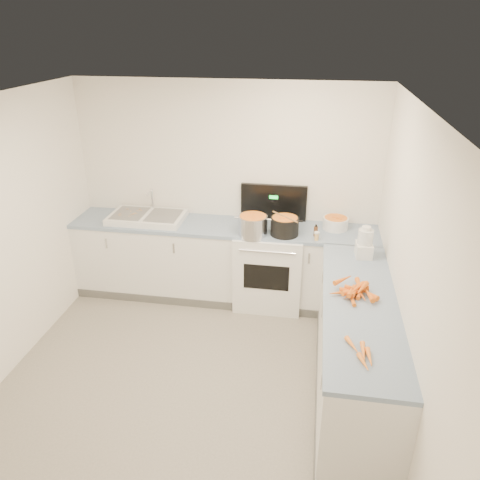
% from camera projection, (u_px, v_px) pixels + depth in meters
% --- Properties ---
extents(floor, '(3.50, 4.00, 0.00)m').
position_uv_depth(floor, '(187.00, 394.00, 4.21)').
color(floor, gray).
rests_on(floor, ground).
extents(ceiling, '(3.50, 4.00, 0.00)m').
position_uv_depth(ceiling, '(170.00, 110.00, 3.15)').
color(ceiling, white).
rests_on(ceiling, ground).
extents(wall_back, '(3.50, 0.00, 2.50)m').
position_uv_depth(wall_back, '(227.00, 191.00, 5.47)').
color(wall_back, white).
rests_on(wall_back, ground).
extents(wall_right, '(0.00, 4.00, 2.50)m').
position_uv_depth(wall_right, '(411.00, 291.00, 3.42)').
color(wall_right, white).
rests_on(wall_right, ground).
extents(counter_back, '(3.50, 0.62, 0.94)m').
position_uv_depth(counter_back, '(223.00, 261.00, 5.53)').
color(counter_back, white).
rests_on(counter_back, ground).
extents(counter_right, '(0.62, 2.20, 0.94)m').
position_uv_depth(counter_right, '(355.00, 348.00, 4.06)').
color(counter_right, white).
rests_on(counter_right, ground).
extents(stove, '(0.76, 0.65, 1.36)m').
position_uv_depth(stove, '(269.00, 265.00, 5.43)').
color(stove, white).
rests_on(stove, ground).
extents(sink, '(0.86, 0.52, 0.31)m').
position_uv_depth(sink, '(147.00, 217.00, 5.45)').
color(sink, white).
rests_on(sink, counter_back).
extents(steel_pot, '(0.36, 0.36, 0.23)m').
position_uv_depth(steel_pot, '(253.00, 226.00, 5.07)').
color(steel_pot, silver).
rests_on(steel_pot, stove).
extents(black_pot, '(0.35, 0.35, 0.22)m').
position_uv_depth(black_pot, '(285.00, 227.00, 5.06)').
color(black_pot, black).
rests_on(black_pot, stove).
extents(wooden_spoon, '(0.30, 0.28, 0.02)m').
position_uv_depth(wooden_spoon, '(285.00, 217.00, 5.01)').
color(wooden_spoon, '#AD7A47').
rests_on(wooden_spoon, black_pot).
extents(mixing_bowl, '(0.33, 0.33, 0.13)m').
position_uv_depth(mixing_bowl, '(335.00, 223.00, 5.22)').
color(mixing_bowl, white).
rests_on(mixing_bowl, counter_back).
extents(extract_bottle, '(0.04, 0.04, 0.11)m').
position_uv_depth(extract_bottle, '(316.00, 231.00, 5.04)').
color(extract_bottle, '#593319').
rests_on(extract_bottle, counter_back).
extents(spice_jar, '(0.05, 0.05, 0.08)m').
position_uv_depth(spice_jar, '(317.00, 237.00, 4.95)').
color(spice_jar, '#E5B266').
rests_on(spice_jar, counter_back).
extents(food_processor, '(0.17, 0.20, 0.32)m').
position_uv_depth(food_processor, '(365.00, 244.00, 4.56)').
color(food_processor, white).
rests_on(food_processor, counter_right).
extents(carrot_pile, '(0.42, 0.44, 0.09)m').
position_uv_depth(carrot_pile, '(356.00, 290.00, 3.96)').
color(carrot_pile, orange).
rests_on(carrot_pile, counter_right).
extents(peeled_carrots, '(0.19, 0.35, 0.04)m').
position_uv_depth(peeled_carrots, '(362.00, 354.00, 3.23)').
color(peeled_carrots, orange).
rests_on(peeled_carrots, counter_right).
extents(peelings, '(0.24, 0.24, 0.01)m').
position_uv_depth(peelings, '(131.00, 212.00, 5.48)').
color(peelings, tan).
rests_on(peelings, sink).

